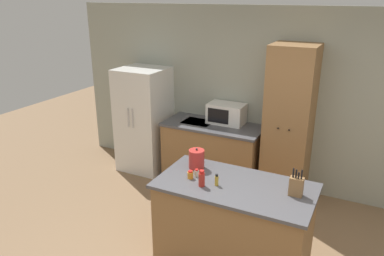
% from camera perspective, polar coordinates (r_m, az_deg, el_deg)
% --- Properties ---
extents(wall_back, '(7.20, 0.06, 2.60)m').
position_cam_1_polar(wall_back, '(5.40, 15.69, 3.60)').
color(wall_back, '#9EA393').
rests_on(wall_back, ground_plane).
extents(refrigerator, '(0.73, 0.72, 1.66)m').
position_cam_1_polar(refrigerator, '(6.06, -7.32, 1.28)').
color(refrigerator, white).
rests_on(refrigerator, ground_plane).
extents(back_counter, '(1.47, 0.69, 0.93)m').
position_cam_1_polar(back_counter, '(5.66, 3.17, -3.86)').
color(back_counter, olive).
rests_on(back_counter, ground_plane).
extents(pantry_cabinet, '(0.59, 0.60, 2.15)m').
position_cam_1_polar(pantry_cabinet, '(5.17, 14.51, 0.38)').
color(pantry_cabinet, olive).
rests_on(pantry_cabinet, ground_plane).
extents(kitchen_island, '(1.60, 0.84, 0.92)m').
position_cam_1_polar(kitchen_island, '(4.10, 6.32, -14.16)').
color(kitchen_island, olive).
rests_on(kitchen_island, ground_plane).
extents(microwave, '(0.53, 0.34, 0.30)m').
position_cam_1_polar(microwave, '(5.52, 5.27, 2.21)').
color(microwave, white).
rests_on(microwave, back_counter).
extents(knife_block, '(0.13, 0.08, 0.28)m').
position_cam_1_polar(knife_block, '(3.73, 15.60, -8.53)').
color(knife_block, olive).
rests_on(knife_block, kitchen_island).
extents(spice_bottle_tall_dark, '(0.04, 0.04, 0.12)m').
position_cam_1_polar(spice_bottle_tall_dark, '(3.80, 3.77, -7.93)').
color(spice_bottle_tall_dark, gold).
rests_on(spice_bottle_tall_dark, kitchen_island).
extents(spice_bottle_short_red, '(0.05, 0.05, 0.08)m').
position_cam_1_polar(spice_bottle_short_red, '(3.98, 0.71, -6.87)').
color(spice_bottle_short_red, beige).
rests_on(spice_bottle_short_red, kitchen_island).
extents(spice_bottle_amber_oil, '(0.06, 0.06, 0.17)m').
position_cam_1_polar(spice_bottle_amber_oil, '(3.77, 1.49, -7.75)').
color(spice_bottle_amber_oil, '#B2281E').
rests_on(spice_bottle_amber_oil, kitchen_island).
extents(spice_bottle_green_herb, '(0.06, 0.06, 0.09)m').
position_cam_1_polar(spice_bottle_green_herb, '(3.94, -0.25, -7.14)').
color(spice_bottle_green_herb, orange).
rests_on(spice_bottle_green_herb, kitchen_island).
extents(kettle, '(0.17, 0.17, 0.23)m').
position_cam_1_polar(kettle, '(4.14, 0.70, -4.74)').
color(kettle, '#B72D28').
rests_on(kettle, kitchen_island).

